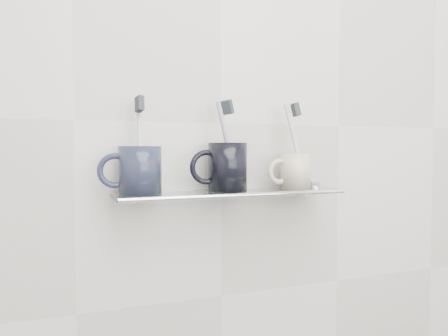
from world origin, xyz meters
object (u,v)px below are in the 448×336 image
mug_left (140,170)px  mug_right (295,171)px  shelf_glass (232,193)px  mug_center (228,167)px

mug_left → mug_right: size_ratio=1.21×
shelf_glass → mug_left: size_ratio=5.18×
mug_left → mug_right: bearing=23.6°
mug_left → shelf_glass: bearing=22.1°
mug_center → mug_right: size_ratio=1.31×
shelf_glass → mug_left: 0.20m
mug_center → mug_left: bearing=-169.8°
shelf_glass → mug_center: 0.06m
shelf_glass → mug_left: (-0.20, 0.00, 0.05)m
shelf_glass → mug_right: mug_right is taller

